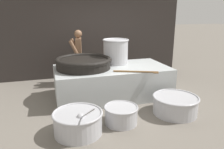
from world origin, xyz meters
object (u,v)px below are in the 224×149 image
(prep_bowl_vegetables, at_px, (78,122))
(prep_bowl_extra, at_px, (121,114))
(cook, at_px, (79,55))
(prep_bowl_meat, at_px, (175,104))
(stock_pot, at_px, (116,51))
(giant_wok_near, at_px, (84,63))

(prep_bowl_vegetables, height_order, prep_bowl_extra, prep_bowl_vegetables)
(cook, xyz_separation_m, prep_bowl_extra, (0.41, -2.75, -0.69))
(prep_bowl_meat, bearing_deg, cook, 122.11)
(cook, relative_size, prep_bowl_vegetables, 1.40)
(prep_bowl_meat, relative_size, prep_bowl_extra, 1.46)
(prep_bowl_vegetables, xyz_separation_m, prep_bowl_meat, (2.14, 0.21, -0.01))
(stock_pot, height_order, prep_bowl_extra, stock_pot)
(cook, height_order, prep_bowl_vegetables, cook)
(cook, relative_size, prep_bowl_extra, 2.42)
(giant_wok_near, xyz_separation_m, cook, (0.05, 1.17, -0.04))
(cook, distance_m, prep_bowl_meat, 3.23)
(prep_bowl_vegetables, distance_m, prep_bowl_extra, 0.88)
(giant_wok_near, xyz_separation_m, prep_bowl_extra, (0.46, -1.58, -0.73))
(prep_bowl_vegetables, bearing_deg, prep_bowl_meat, 5.48)
(giant_wok_near, xyz_separation_m, prep_bowl_vegetables, (-0.41, -1.71, -0.70))
(prep_bowl_vegetables, relative_size, prep_bowl_meat, 1.18)
(cook, bearing_deg, prep_bowl_extra, 108.92)
(stock_pot, distance_m, prep_bowl_extra, 2.13)
(stock_pot, relative_size, prep_bowl_extra, 1.04)
(giant_wok_near, xyz_separation_m, prep_bowl_meat, (1.73, -1.50, -0.71))
(prep_bowl_meat, xyz_separation_m, prep_bowl_extra, (-1.27, -0.08, -0.02))
(stock_pot, distance_m, cook, 1.28)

